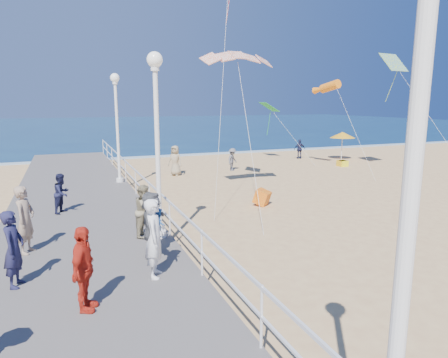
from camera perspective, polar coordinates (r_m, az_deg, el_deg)
name	(u,v)px	position (r m, az deg, el deg)	size (l,w,h in m)	color
ground	(312,229)	(14.37, 12.41, -6.98)	(160.00, 160.00, 0.00)	#DBB173
ocean	(109,126)	(76.77, -16.08, 7.27)	(160.00, 90.00, 0.05)	#0D2D4F
surf_line	(168,156)	(32.98, -7.95, 3.29)	(160.00, 1.20, 0.04)	white
boardwalk	(85,253)	(12.00, -19.27, -9.98)	(5.00, 44.00, 0.40)	slate
railing	(169,208)	(11.99, -7.80, -4.19)	(0.05, 42.00, 0.55)	white
lamp_post_near	(411,194)	(3.40, 25.12, -1.94)	(0.44, 0.44, 5.32)	white
lamp_post_mid	(157,127)	(11.53, -9.57, 7.32)	(0.44, 0.44, 5.32)	white
lamp_post_far	(117,117)	(20.41, -15.07, 8.61)	(0.44, 0.44, 5.32)	white
woman_holding_toddler	(155,238)	(9.29, -9.86, -8.34)	(0.67, 0.44, 1.84)	white
toddler_held	(159,223)	(9.36, -9.21, -6.27)	(0.35, 0.27, 0.72)	#316CBB
spectator_0	(14,249)	(9.82, -27.84, -8.82)	(0.62, 0.41, 1.70)	#1B1B3C
spectator_1	(145,211)	(12.13, -11.26, -4.45)	(0.76, 0.59, 1.57)	gray
spectator_3	(84,269)	(8.20, -19.43, -12.08)	(0.98, 0.41, 1.68)	red
spectator_5	(152,224)	(10.51, -10.25, -6.37)	(1.60, 0.51, 1.73)	#58595D
spectator_6	(25,220)	(11.79, -26.52, -5.23)	(0.66, 0.44, 1.82)	gray
spectator_7	(62,193)	(15.55, -22.15, -1.89)	(0.70, 0.55, 1.44)	#191A37
beach_walker_a	(232,160)	(25.62, 1.21, 2.79)	(0.94, 0.54, 1.46)	#5D5D62
beach_walker_b	(300,149)	(31.71, 10.76, 4.22)	(0.89, 0.37, 1.51)	#1B1E3D
beach_walker_c	(175,161)	(24.12, -6.98, 2.63)	(0.89, 0.58, 1.81)	gray
box_kite	(262,199)	(17.11, 5.46, -2.83)	(0.55, 0.55, 0.60)	red
beach_umbrella	(342,135)	(31.69, 16.57, 6.06)	(1.90, 1.90, 2.14)	white
beach_chair_left	(343,163)	(28.70, 16.62, 2.15)	(0.55, 0.55, 0.40)	#FFF61A
beach_chair_right	(342,163)	(28.75, 16.50, 2.17)	(0.55, 0.55, 0.40)	yellow
kite_parafoil	(238,55)	(18.20, 1.99, 17.27)	(3.31, 0.90, 0.30)	#E0481A
kite_windsock	(330,86)	(26.82, 14.93, 12.66)	(0.56, 0.56, 2.26)	orange
kite_diamond_multi	(394,62)	(27.14, 23.07, 15.09)	(1.52, 1.52, 0.02)	blue
kite_diamond_green	(269,107)	(30.13, 6.46, 10.19)	(1.32, 1.32, 0.02)	green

